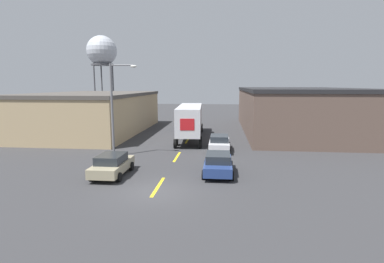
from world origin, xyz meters
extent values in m
plane|color=#333335|center=(0.00, 0.00, 0.00)|extent=(160.00, 160.00, 0.00)
cube|color=yellow|center=(0.00, 0.86, 0.00)|extent=(0.20, 3.58, 0.01)
cube|color=yellow|center=(0.00, 8.60, 0.00)|extent=(0.20, 3.58, 0.01)
cube|color=yellow|center=(0.00, 16.35, 0.00)|extent=(0.20, 3.58, 0.01)
cube|color=tan|center=(-13.10, 21.38, 2.38)|extent=(12.67, 21.14, 4.76)
cube|color=#4C4742|center=(-13.10, 21.38, 4.96)|extent=(12.87, 21.34, 0.40)
cube|color=brown|center=(13.66, 24.30, 2.68)|extent=(13.78, 24.98, 5.37)
cube|color=#232326|center=(13.66, 24.30, 5.57)|extent=(13.98, 25.18, 0.40)
cube|color=navy|center=(-0.12, 23.28, 1.96)|extent=(2.50, 2.88, 2.96)
cube|color=silver|center=(0.27, 16.50, 2.47)|extent=(3.07, 10.37, 2.80)
cube|color=red|center=(0.57, 11.38, 2.47)|extent=(1.36, 0.11, 1.12)
cylinder|color=black|center=(1.09, 23.70, 0.48)|extent=(0.34, 0.98, 0.97)
cylinder|color=black|center=(-1.38, 23.55, 0.48)|extent=(0.34, 0.98, 0.97)
cylinder|color=black|center=(1.15, 22.60, 0.48)|extent=(0.34, 0.98, 0.97)
cylinder|color=black|center=(-1.31, 22.46, 0.48)|extent=(0.34, 0.98, 0.97)
cylinder|color=black|center=(1.68, 13.66, 0.48)|extent=(0.34, 0.98, 0.97)
cylinder|color=black|center=(-0.79, 13.52, 0.48)|extent=(0.34, 0.98, 0.97)
cylinder|color=black|center=(1.76, 12.27, 0.48)|extent=(0.34, 0.98, 0.97)
cylinder|color=black|center=(-0.71, 12.12, 0.48)|extent=(0.34, 0.98, 0.97)
cube|color=silver|center=(3.63, 11.44, 0.63)|extent=(1.88, 4.28, 0.63)
cube|color=#23282D|center=(3.63, 11.31, 1.22)|extent=(1.65, 2.22, 0.56)
cylinder|color=black|center=(4.57, 12.77, 0.31)|extent=(0.22, 0.62, 0.62)
cylinder|color=black|center=(2.69, 12.77, 0.31)|extent=(0.22, 0.62, 0.62)
cylinder|color=black|center=(4.57, 10.11, 0.31)|extent=(0.22, 0.62, 0.62)
cylinder|color=black|center=(2.69, 10.11, 0.31)|extent=(0.22, 0.62, 0.62)
cube|color=navy|center=(3.63, 3.90, 0.63)|extent=(1.88, 4.28, 0.63)
cube|color=#23282D|center=(3.63, 3.78, 1.22)|extent=(1.65, 2.22, 0.56)
cylinder|color=black|center=(4.57, 5.23, 0.31)|extent=(0.22, 0.62, 0.62)
cylinder|color=black|center=(2.69, 5.23, 0.31)|extent=(0.22, 0.62, 0.62)
cylinder|color=black|center=(4.57, 2.58, 0.31)|extent=(0.22, 0.62, 0.62)
cylinder|color=black|center=(2.69, 2.58, 0.31)|extent=(0.22, 0.62, 0.62)
cube|color=tan|center=(-3.63, 2.85, 0.63)|extent=(1.88, 4.28, 0.63)
cube|color=#23282D|center=(-3.63, 2.72, 1.22)|extent=(1.65, 2.22, 0.56)
cylinder|color=black|center=(-2.69, 4.17, 0.31)|extent=(0.22, 0.62, 0.62)
cylinder|color=black|center=(-4.57, 4.17, 0.31)|extent=(0.22, 0.62, 0.62)
cylinder|color=black|center=(-2.69, 1.52, 0.31)|extent=(0.22, 0.62, 0.62)
cylinder|color=black|center=(-4.57, 1.52, 0.31)|extent=(0.22, 0.62, 0.62)
cylinder|color=#47474C|center=(-18.98, 44.82, 5.25)|extent=(0.28, 0.28, 10.50)
cylinder|color=#47474C|center=(-22.20, 46.68, 5.25)|extent=(0.28, 0.28, 10.50)
cylinder|color=#47474C|center=(-22.20, 42.96, 5.25)|extent=(0.28, 0.28, 10.50)
cylinder|color=#4C4C51|center=(-21.12, 44.82, 10.30)|extent=(4.57, 4.57, 0.30)
sphere|color=#B7BCC6|center=(-21.12, 44.82, 13.11)|extent=(6.14, 6.14, 6.14)
cylinder|color=slate|center=(-5.54, 8.29, 3.98)|extent=(0.20, 0.20, 7.96)
cylinder|color=slate|center=(-4.55, 8.29, 7.81)|extent=(1.99, 0.11, 0.11)
ellipsoid|color=silver|center=(-3.55, 8.29, 7.71)|extent=(0.56, 0.32, 0.22)
camera|label=1|loc=(3.87, -16.49, 6.21)|focal=28.00mm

